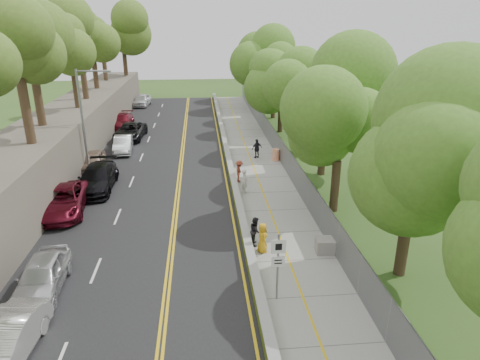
{
  "coord_description": "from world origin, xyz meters",
  "views": [
    {
      "loc": [
        -1.96,
        -18.2,
        11.32
      ],
      "look_at": [
        0.5,
        8.0,
        1.4
      ],
      "focal_mm": 32.0,
      "sensor_mm": 36.0,
      "label": 1
    }
  ],
  "objects_px": {
    "car_0": "(42,276)",
    "streetlight": "(85,116)",
    "person_far": "(257,149)",
    "construction_barrel": "(276,155)",
    "painter_0": "(263,238)",
    "signpost": "(278,260)",
    "car_2": "(63,200)",
    "car_1": "(5,343)",
    "concrete_block": "(327,245)"
  },
  "relations": [
    {
      "from": "construction_barrel",
      "to": "car_2",
      "type": "relative_size",
      "value": 0.17
    },
    {
      "from": "car_0",
      "to": "painter_0",
      "type": "distance_m",
      "value": 10.4
    },
    {
      "from": "car_2",
      "to": "construction_barrel",
      "type": "bearing_deg",
      "value": 25.61
    },
    {
      "from": "streetlight",
      "to": "construction_barrel",
      "type": "relative_size",
      "value": 7.97
    },
    {
      "from": "car_0",
      "to": "streetlight",
      "type": "bearing_deg",
      "value": 92.79
    },
    {
      "from": "car_1",
      "to": "car_2",
      "type": "height_order",
      "value": "car_2"
    },
    {
      "from": "car_1",
      "to": "construction_barrel",
      "type": "bearing_deg",
      "value": 63.27
    },
    {
      "from": "signpost",
      "to": "car_1",
      "type": "relative_size",
      "value": 0.69
    },
    {
      "from": "construction_barrel",
      "to": "painter_0",
      "type": "distance_m",
      "value": 15.36
    },
    {
      "from": "car_0",
      "to": "person_far",
      "type": "bearing_deg",
      "value": 54.75
    },
    {
      "from": "construction_barrel",
      "to": "concrete_block",
      "type": "bearing_deg",
      "value": -90.0
    },
    {
      "from": "construction_barrel",
      "to": "person_far",
      "type": "distance_m",
      "value": 1.76
    },
    {
      "from": "signpost",
      "to": "concrete_block",
      "type": "distance_m",
      "value": 5.13
    },
    {
      "from": "car_0",
      "to": "car_1",
      "type": "distance_m",
      "value": 4.15
    },
    {
      "from": "streetlight",
      "to": "person_far",
      "type": "height_order",
      "value": "streetlight"
    },
    {
      "from": "person_far",
      "to": "painter_0",
      "type": "bearing_deg",
      "value": 59.93
    },
    {
      "from": "concrete_block",
      "to": "painter_0",
      "type": "height_order",
      "value": "painter_0"
    },
    {
      "from": "construction_barrel",
      "to": "signpost",
      "type": "bearing_deg",
      "value": -99.7
    },
    {
      "from": "car_0",
      "to": "painter_0",
      "type": "relative_size",
      "value": 2.79
    },
    {
      "from": "car_2",
      "to": "painter_0",
      "type": "xyz_separation_m",
      "value": [
        11.6,
        -5.97,
        0.01
      ]
    },
    {
      "from": "streetlight",
      "to": "signpost",
      "type": "relative_size",
      "value": 2.58
    },
    {
      "from": "construction_barrel",
      "to": "concrete_block",
      "type": "relative_size",
      "value": 0.89
    },
    {
      "from": "car_0",
      "to": "painter_0",
      "type": "xyz_separation_m",
      "value": [
        10.11,
        2.45,
        0.05
      ]
    },
    {
      "from": "signpost",
      "to": "person_far",
      "type": "xyz_separation_m",
      "value": [
        1.75,
        19.88,
        -1.07
      ]
    },
    {
      "from": "streetlight",
      "to": "car_0",
      "type": "bearing_deg",
      "value": -84.98
    },
    {
      "from": "signpost",
      "to": "construction_barrel",
      "type": "xyz_separation_m",
      "value": [
        3.25,
        19.02,
        -1.41
      ]
    },
    {
      "from": "painter_0",
      "to": "concrete_block",
      "type": "bearing_deg",
      "value": -105.3
    },
    {
      "from": "car_0",
      "to": "car_2",
      "type": "height_order",
      "value": "car_2"
    },
    {
      "from": "construction_barrel",
      "to": "painter_0",
      "type": "bearing_deg",
      "value": -102.41
    },
    {
      "from": "signpost",
      "to": "car_1",
      "type": "height_order",
      "value": "signpost"
    },
    {
      "from": "streetlight",
      "to": "painter_0",
      "type": "xyz_separation_m",
      "value": [
        11.46,
        -13.0,
        -3.79
      ]
    },
    {
      "from": "painter_0",
      "to": "car_2",
      "type": "bearing_deg",
      "value": 53.54
    },
    {
      "from": "signpost",
      "to": "car_2",
      "type": "bearing_deg",
      "value": 139.4
    },
    {
      "from": "construction_barrel",
      "to": "streetlight",
      "type": "bearing_deg",
      "value": -172.28
    },
    {
      "from": "streetlight",
      "to": "painter_0",
      "type": "height_order",
      "value": "streetlight"
    },
    {
      "from": "construction_barrel",
      "to": "painter_0",
      "type": "xyz_separation_m",
      "value": [
        -3.3,
        -15.0,
        0.3
      ]
    },
    {
      "from": "concrete_block",
      "to": "car_2",
      "type": "bearing_deg",
      "value": 157.02
    },
    {
      "from": "construction_barrel",
      "to": "car_1",
      "type": "height_order",
      "value": "car_1"
    },
    {
      "from": "signpost",
      "to": "person_far",
      "type": "relative_size",
      "value": 1.84
    },
    {
      "from": "signpost",
      "to": "streetlight",
      "type": "bearing_deg",
      "value": 124.08
    },
    {
      "from": "streetlight",
      "to": "painter_0",
      "type": "relative_size",
      "value": 5.01
    },
    {
      "from": "car_1",
      "to": "painter_0",
      "type": "distance_m",
      "value": 11.98
    },
    {
      "from": "construction_barrel",
      "to": "concrete_block",
      "type": "height_order",
      "value": "construction_barrel"
    },
    {
      "from": "signpost",
      "to": "person_far",
      "type": "distance_m",
      "value": 19.98
    },
    {
      "from": "construction_barrel",
      "to": "car_0",
      "type": "relative_size",
      "value": 0.23
    },
    {
      "from": "car_2",
      "to": "person_far",
      "type": "bearing_deg",
      "value": 30.82
    },
    {
      "from": "signpost",
      "to": "car_2",
      "type": "height_order",
      "value": "signpost"
    },
    {
      "from": "signpost",
      "to": "car_1",
      "type": "xyz_separation_m",
      "value": [
        -10.05,
        -2.58,
        -1.18
      ]
    },
    {
      "from": "painter_0",
      "to": "person_far",
      "type": "distance_m",
      "value": 15.96
    },
    {
      "from": "person_far",
      "to": "car_2",
      "type": "bearing_deg",
      "value": 12.84
    }
  ]
}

